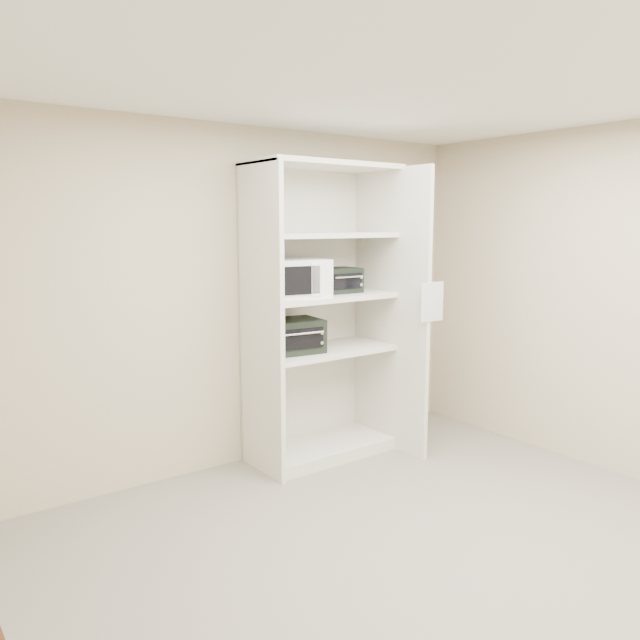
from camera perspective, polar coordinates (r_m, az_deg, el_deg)
floor at (r=3.90m, az=8.49°, el=-21.20°), size 4.50×4.00×0.01m
ceiling at (r=3.46m, az=9.57°, el=21.34°), size 4.50×4.00×0.01m
wall_back at (r=5.02m, az=-7.52°, el=1.96°), size 4.50×0.02×2.70m
wall_right at (r=5.26m, az=26.44°, el=1.43°), size 0.02×4.00×2.70m
shelving_unit at (r=5.16m, az=0.61°, el=-0.23°), size 1.24×0.92×2.42m
microwave at (r=4.89m, az=-2.41°, el=3.84°), size 0.54×0.44×0.30m
toaster_oven_upper at (r=5.21m, az=1.58°, el=3.65°), size 0.37×0.28×0.21m
toaster_oven_lower at (r=4.99m, az=-2.76°, el=-1.47°), size 0.52×0.42×0.27m
paper_sign at (r=5.06m, az=10.24°, el=1.64°), size 0.24×0.01×0.31m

